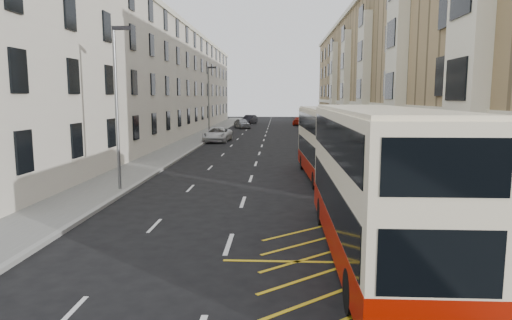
# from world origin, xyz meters

# --- Properties ---
(ground) EXTENTS (200.00, 200.00, 0.00)m
(ground) POSITION_xyz_m (0.00, 0.00, 0.00)
(ground) COLOR black
(ground) RESTS_ON ground
(pavement_right) EXTENTS (4.00, 120.00, 0.15)m
(pavement_right) POSITION_xyz_m (8.00, 30.00, 0.07)
(pavement_right) COLOR slate
(pavement_right) RESTS_ON ground
(pavement_left) EXTENTS (3.00, 120.00, 0.15)m
(pavement_left) POSITION_xyz_m (-7.50, 30.00, 0.07)
(pavement_left) COLOR slate
(pavement_left) RESTS_ON ground
(kerb_right) EXTENTS (0.25, 120.00, 0.15)m
(kerb_right) POSITION_xyz_m (6.00, 30.00, 0.07)
(kerb_right) COLOR gray
(kerb_right) RESTS_ON ground
(kerb_left) EXTENTS (0.25, 120.00, 0.15)m
(kerb_left) POSITION_xyz_m (-6.00, 30.00, 0.07)
(kerb_left) COLOR gray
(kerb_left) RESTS_ON ground
(road_markings) EXTENTS (10.00, 110.00, 0.01)m
(road_markings) POSITION_xyz_m (0.00, 45.00, 0.01)
(road_markings) COLOR silver
(road_markings) RESTS_ON ground
(terrace_right) EXTENTS (10.75, 79.00, 15.25)m
(terrace_right) POSITION_xyz_m (14.88, 45.38, 7.52)
(terrace_right) COLOR tan
(terrace_right) RESTS_ON ground
(terrace_left) EXTENTS (9.18, 79.00, 13.25)m
(terrace_left) POSITION_xyz_m (-13.43, 45.50, 6.52)
(terrace_left) COLOR beige
(terrace_left) RESTS_ON ground
(guard_railing) EXTENTS (0.06, 6.56, 1.01)m
(guard_railing) POSITION_xyz_m (6.25, 5.75, 0.86)
(guard_railing) COLOR #B6321C
(guard_railing) RESTS_ON pavement_right
(street_lamp_near) EXTENTS (0.93, 0.18, 8.00)m
(street_lamp_near) POSITION_xyz_m (-6.35, 12.00, 4.64)
(street_lamp_near) COLOR slate
(street_lamp_near) RESTS_ON pavement_left
(street_lamp_far) EXTENTS (0.93, 0.18, 8.00)m
(street_lamp_far) POSITION_xyz_m (-6.35, 42.00, 4.64)
(street_lamp_far) COLOR slate
(street_lamp_far) RESTS_ON pavement_left
(double_decker_front) EXTENTS (2.59, 11.18, 4.45)m
(double_decker_front) POSITION_xyz_m (4.39, 2.93, 2.27)
(double_decker_front) COLOR beige
(double_decker_front) RESTS_ON ground
(double_decker_rear) EXTENTS (2.84, 10.45, 4.13)m
(double_decker_rear) POSITION_xyz_m (4.42, 16.37, 2.10)
(double_decker_rear) COLOR beige
(double_decker_rear) RESTS_ON ground
(litter_bin) EXTENTS (0.54, 0.54, 0.89)m
(litter_bin) POSITION_xyz_m (6.35, -0.83, 0.61)
(litter_bin) COLOR black
(litter_bin) RESTS_ON pavement_right
(pedestrian_mid) EXTENTS (1.07, 0.95, 1.85)m
(pedestrian_mid) POSITION_xyz_m (9.30, 4.91, 1.08)
(pedestrian_mid) COLOR black
(pedestrian_mid) RESTS_ON pavement_right
(pedestrian_far) EXTENTS (1.14, 0.90, 1.80)m
(pedestrian_far) POSITION_xyz_m (7.88, 3.52, 1.05)
(pedestrian_far) COLOR black
(pedestrian_far) RESTS_ON pavement_right
(white_van) EXTENTS (2.86, 5.65, 1.53)m
(white_van) POSITION_xyz_m (-4.90, 38.12, 0.77)
(white_van) COLOR silver
(white_van) RESTS_ON ground
(car_silver) EXTENTS (3.17, 4.73, 1.49)m
(car_silver) POSITION_xyz_m (-3.92, 59.03, 0.75)
(car_silver) COLOR #919498
(car_silver) RESTS_ON ground
(car_dark) EXTENTS (2.76, 5.00, 1.56)m
(car_dark) POSITION_xyz_m (-3.49, 70.52, 0.78)
(car_dark) COLOR black
(car_dark) RESTS_ON ground
(car_red) EXTENTS (2.85, 5.10, 1.40)m
(car_red) POSITION_xyz_m (5.20, 66.53, 0.70)
(car_red) COLOR #AE1909
(car_red) RESTS_ON ground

